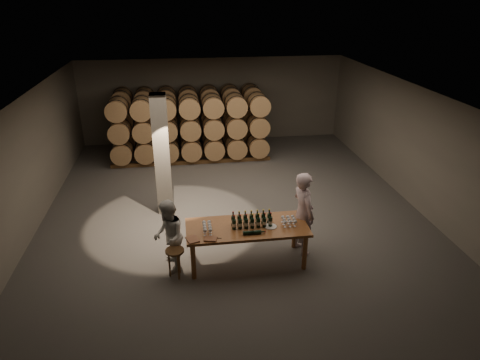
{
  "coord_description": "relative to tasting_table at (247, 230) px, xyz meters",
  "views": [
    {
      "loc": [
        -1.27,
        -10.31,
        5.52
      ],
      "look_at": [
        0.13,
        -0.53,
        1.1
      ],
      "focal_mm": 32.0,
      "sensor_mm": 36.0,
      "label": 1
    }
  ],
  "objects": [
    {
      "name": "glass_cluster_right",
      "position": [
        0.9,
        -0.04,
        0.22
      ],
      "size": [
        0.3,
        0.3,
        0.16
      ],
      "color": "silver",
      "rests_on": "tasting_table"
    },
    {
      "name": "notebook_corner",
      "position": [
        -1.17,
        -0.38,
        0.12
      ],
      "size": [
        0.3,
        0.34,
        0.02
      ],
      "primitive_type": "cube",
      "rotation": [
        0.0,
        0.0,
        0.32
      ],
      "color": "brown",
      "rests_on": "tasting_table"
    },
    {
      "name": "plate",
      "position": [
        0.49,
        -0.09,
        0.11
      ],
      "size": [
        0.26,
        0.26,
        0.01
      ],
      "primitive_type": "cylinder",
      "color": "silver",
      "rests_on": "tasting_table"
    },
    {
      "name": "person_man",
      "position": [
        1.3,
        0.26,
        0.18
      ],
      "size": [
        0.63,
        0.8,
        1.95
      ],
      "primitive_type": "imported",
      "rotation": [
        0.0,
        0.0,
        1.83
      ],
      "color": "beige",
      "rests_on": "ground"
    },
    {
      "name": "notebook_near",
      "position": [
        -0.81,
        -0.41,
        0.12
      ],
      "size": [
        0.29,
        0.25,
        0.03
      ],
      "primitive_type": "cube",
      "rotation": [
        0.0,
        0.0,
        -0.23
      ],
      "color": "brown",
      "rests_on": "tasting_table"
    },
    {
      "name": "room",
      "position": [
        -1.8,
        2.7,
        0.8
      ],
      "size": [
        12.0,
        12.0,
        12.0
      ],
      "color": "#585553",
      "rests_on": "ground"
    },
    {
      "name": "barrel_stack_front",
      "position": [
        -0.96,
        6.3,
        0.4
      ],
      "size": [
        5.48,
        0.95,
        2.31
      ],
      "color": "brown",
      "rests_on": "ground"
    },
    {
      "name": "glass_cluster_left",
      "position": [
        -0.85,
        -0.09,
        0.22
      ],
      "size": [
        0.19,
        0.41,
        0.17
      ],
      "color": "silver",
      "rests_on": "tasting_table"
    },
    {
      "name": "person_woman",
      "position": [
        -1.66,
        -0.03,
        0.01
      ],
      "size": [
        0.65,
        0.81,
        1.61
      ],
      "primitive_type": "imported",
      "rotation": [
        0.0,
        0.0,
        -1.52
      ],
      "color": "silver",
      "rests_on": "ground"
    },
    {
      "name": "bottle_cluster",
      "position": [
        0.1,
        -0.0,
        0.22
      ],
      "size": [
        0.86,
        0.23,
        0.34
      ],
      "color": "black",
      "rests_on": "tasting_table"
    },
    {
      "name": "stool",
      "position": [
        -1.55,
        -0.31,
        -0.27
      ],
      "size": [
        0.39,
        0.39,
        0.65
      ],
      "rotation": [
        0.0,
        0.0,
        0.43
      ],
      "color": "brown",
      "rests_on": "ground"
    },
    {
      "name": "barrel_stack_back",
      "position": [
        -0.96,
        7.7,
        0.4
      ],
      "size": [
        5.48,
        0.95,
        2.31
      ],
      "color": "brown",
      "rests_on": "ground"
    },
    {
      "name": "pen",
      "position": [
        -0.66,
        -0.39,
        0.11
      ],
      "size": [
        0.15,
        0.05,
        0.01
      ],
      "primitive_type": "cylinder",
      "rotation": [
        0.0,
        1.57,
        -0.3
      ],
      "color": "black",
      "rests_on": "tasting_table"
    },
    {
      "name": "tasting_table",
      "position": [
        0.0,
        0.0,
        0.0
      ],
      "size": [
        2.6,
        1.1,
        0.9
      ],
      "color": "brown",
      "rests_on": "ground"
    },
    {
      "name": "lying_bottles",
      "position": [
        0.06,
        -0.34,
        0.15
      ],
      "size": [
        0.48,
        0.08,
        0.08
      ],
      "color": "black",
      "rests_on": "tasting_table"
    }
  ]
}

